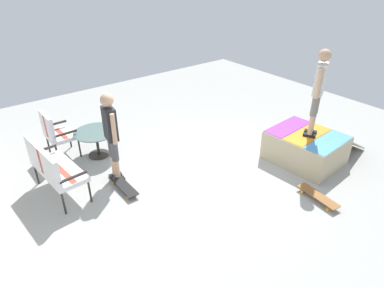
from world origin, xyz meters
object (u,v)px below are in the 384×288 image
(patio_chair_near_house, at_px, (55,131))
(patio_bench, at_px, (52,166))
(person_skater, at_px, (319,87))
(patio_table, at_px, (97,139))
(skateboard_by_bench, at_px, (124,186))
(skate_ramp, at_px, (306,147))
(person_watching, at_px, (111,131))
(skateboard_spare, at_px, (318,196))

(patio_chair_near_house, bearing_deg, patio_bench, 159.32)
(patio_chair_near_house, distance_m, person_skater, 5.28)
(person_skater, bearing_deg, patio_table, 49.05)
(patio_table, height_order, person_skater, person_skater)
(person_skater, height_order, skateboard_by_bench, person_skater)
(skate_ramp, bearing_deg, person_watching, 62.36)
(skate_ramp, xyz_separation_m, patio_chair_near_house, (3.26, 4.01, 0.30))
(skate_ramp, relative_size, patio_chair_near_house, 2.04)
(patio_table, xyz_separation_m, person_skater, (-2.87, -3.30, 1.22))
(patio_table, distance_m, person_skater, 4.54)
(patio_chair_near_house, relative_size, person_skater, 0.60)
(skate_ramp, height_order, patio_table, skate_ramp)
(patio_chair_near_house, xyz_separation_m, patio_table, (-0.44, -0.68, -0.21))
(person_watching, bearing_deg, person_skater, -118.36)
(skate_ramp, distance_m, person_skater, 1.31)
(patio_table, bearing_deg, patio_chair_near_house, 57.22)
(skateboard_spare, bearing_deg, patio_bench, 50.33)
(patio_table, bearing_deg, skateboard_by_bench, 173.75)
(skate_ramp, height_order, skateboard_spare, skate_ramp)
(skate_ramp, bearing_deg, skateboard_spare, 136.08)
(skateboard_by_bench, distance_m, skateboard_spare, 3.48)
(skate_ramp, relative_size, patio_bench, 1.61)
(patio_bench, bearing_deg, skateboard_spare, -129.67)
(patio_chair_near_house, bearing_deg, skate_ramp, -129.13)
(patio_chair_near_house, xyz_separation_m, skateboard_by_bench, (-1.87, -0.53, -0.53))
(person_watching, xyz_separation_m, skateboard_by_bench, (-0.40, 0.06, -0.94))
(skate_ramp, distance_m, patio_chair_near_house, 5.18)
(person_watching, distance_m, person_skater, 3.91)
(patio_chair_near_house, distance_m, person_watching, 1.63)
(patio_chair_near_house, height_order, person_watching, person_watching)
(skate_ramp, relative_size, skateboard_spare, 2.55)
(skate_ramp, distance_m, person_watching, 3.93)
(person_skater, relative_size, skateboard_spare, 2.08)
(skate_ramp, height_order, person_watching, person_watching)
(person_skater, bearing_deg, person_watching, 61.64)
(patio_table, bearing_deg, person_watching, 174.55)
(patio_bench, distance_m, skateboard_by_bench, 1.29)
(patio_table, xyz_separation_m, skateboard_by_bench, (-1.43, 0.16, -0.32))
(patio_bench, relative_size, person_watching, 0.74)
(skateboard_spare, bearing_deg, skate_ramp, -43.92)
(skate_ramp, bearing_deg, patio_chair_near_house, 50.87)
(skate_ramp, height_order, person_skater, person_skater)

